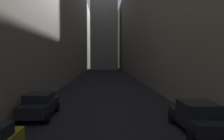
# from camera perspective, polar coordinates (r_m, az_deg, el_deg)

# --- Properties ---
(ground_plane) EXTENTS (264.00, 264.00, 0.00)m
(ground_plane) POSITION_cam_1_polar(r_m,az_deg,el_deg) (42.84, -1.79, -1.98)
(ground_plane) COLOR black
(building_block_left) EXTENTS (12.37, 108.00, 21.73)m
(building_block_left) POSITION_cam_1_polar(r_m,az_deg,el_deg) (46.63, -16.66, 11.69)
(building_block_left) COLOR gray
(building_block_left) RESTS_ON ground
(building_block_right) EXTENTS (13.28, 108.00, 21.85)m
(building_block_right) POSITION_cam_1_polar(r_m,az_deg,el_deg) (46.95, 13.48, 11.75)
(building_block_right) COLOR #756B5B
(building_block_right) RESTS_ON ground
(parked_car_left_third) EXTENTS (1.91, 4.19, 1.51)m
(parked_car_left_third) POSITION_cam_1_polar(r_m,az_deg,el_deg) (15.33, -17.65, -8.21)
(parked_car_left_third) COLOR black
(parked_car_left_third) RESTS_ON ground
(parked_car_right_third) EXTENTS (1.98, 4.23, 1.51)m
(parked_car_right_third) POSITION_cam_1_polar(r_m,az_deg,el_deg) (12.55, 20.53, -10.75)
(parked_car_right_third) COLOR black
(parked_car_right_third) RESTS_ON ground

